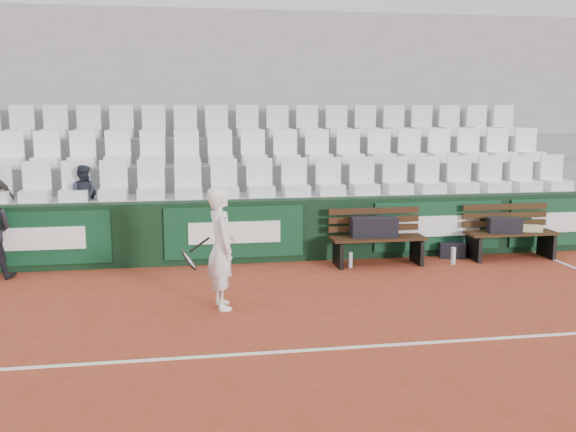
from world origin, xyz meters
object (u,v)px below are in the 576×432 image
Objects in this scene: bench_left at (378,251)px; water_bottle_near at (350,260)px; bench_right at (510,245)px; sports_bag_right at (505,225)px; sports_bag_left at (374,227)px; water_bottle_far at (453,256)px; tennis_player at (221,248)px; spectator_c at (82,168)px; sports_bag_ground at (452,250)px.

bench_left is 0.50m from water_bottle_near.
sports_bag_right is (-0.14, -0.03, 0.35)m from bench_right.
bench_right is (2.29, 0.05, 0.00)m from bench_left.
sports_bag_left is at bearing 140.21° from bench_left.
sports_bag_right is 1.07m from water_bottle_far.
sports_bag_right is 5.09m from tennis_player.
sports_bag_left is 0.65m from water_bottle_near.
spectator_c is at bearing 171.54° from bench_right.
bench_right reaches higher than sports_bag_ground.
water_bottle_near is at bearing -177.34° from sports_bag_right.
tennis_player reaches higher than sports_bag_right.
tennis_player reaches higher than bench_right.
sports_bag_left is 1.39× the size of sports_bag_right.
water_bottle_near is 0.24× the size of spectator_c.
bench_left is at bearing 171.93° from water_bottle_far.
water_bottle_far is at bearing -9.86° from sports_bag_left.
sports_bag_ground is 0.41× the size of spectator_c.
sports_bag_right is at bearing -167.47° from bench_right.
tennis_player is at bearing -144.93° from bench_left.
bench_left is 6.04× the size of water_bottle_near.
water_bottle_far reaches higher than sports_bag_ground.
sports_bag_ground is at bearing 11.48° from water_bottle_near.
water_bottle_far is at bearing -175.93° from spectator_c.
spectator_c is (-4.61, 1.08, 1.28)m from bench_left.
sports_bag_left is at bearing -176.55° from spectator_c.
sports_bag_right is at bearing 0.57° from bench_left.
sports_bag_left is at bearing -171.04° from sports_bag_ground.
bench_left is at bearing -178.70° from bench_right.
spectator_c reaches higher than tennis_player.
sports_bag_left is (-0.06, 0.05, 0.38)m from bench_left.
bench_right is 2.07× the size of sports_bag_left.
spectator_c is (-5.98, 0.81, 1.38)m from sports_bag_ground.
bench_left is 2.18m from sports_bag_right.
spectator_c reaches higher than water_bottle_near.
water_bottle_near is (-0.42, -0.15, -0.48)m from sports_bag_left.
water_bottle_near is (-0.48, -0.10, -0.10)m from bench_left.
bench_left is at bearing -179.43° from sports_bag_right.
sports_bag_left is at bearing 36.40° from tennis_player.
water_bottle_near is at bearing -179.73° from spectator_c.
sports_bag_left is 1.36m from water_bottle_far.
water_bottle_far is (1.26, -0.22, -0.47)m from sports_bag_left.
bench_left and bench_right have the same top height.
bench_left is 3.64× the size of sports_bag_ground.
sports_bag_left is 2.22m from sports_bag_right.
bench_left is 1.00× the size of bench_right.
water_bottle_near is (-1.84, -0.37, -0.00)m from sports_bag_ground.
spectator_c is at bearing 164.07° from water_bottle_near.
bench_right is at bearing 20.93° from tennis_player.
sports_bag_right is 1.91× the size of water_bottle_far.
sports_bag_right is 1.27× the size of sports_bag_ground.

